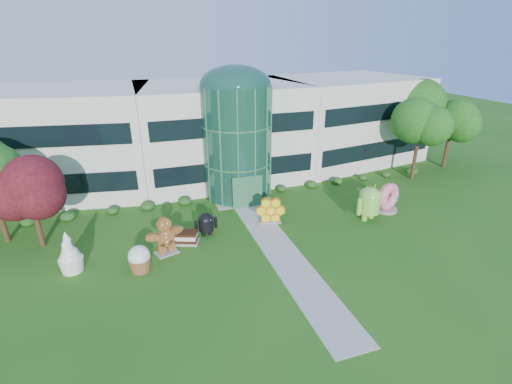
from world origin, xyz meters
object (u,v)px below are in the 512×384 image
object	(u,v)px
android_green	(369,201)
donut	(387,197)
gingerbread	(165,236)
android_black	(206,223)

from	to	relation	value
android_green	donut	size ratio (longest dim) A/B	1.27
gingerbread	donut	bearing A→B (deg)	-15.15
donut	gingerbread	xyz separation A→B (m)	(-18.16, -0.88, 0.09)
android_green	donut	distance (m)	2.51
android_black	android_green	bearing A→B (deg)	-12.41
donut	android_green	bearing A→B (deg)	-177.14
android_green	android_black	distance (m)	12.87
android_black	donut	xyz separation A→B (m)	(15.10, -0.70, 0.23)
android_green	android_black	bearing A→B (deg)	156.99
android_black	donut	size ratio (longest dim) A/B	0.81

